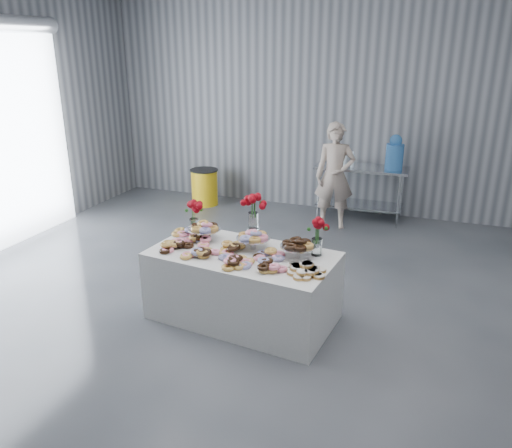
% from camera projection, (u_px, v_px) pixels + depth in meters
% --- Properties ---
extents(ground, '(9.00, 9.00, 0.00)m').
position_uv_depth(ground, '(226.00, 335.00, 5.07)').
color(ground, '#393B41').
rests_on(ground, ground).
extents(room_walls, '(8.04, 9.04, 4.02)m').
position_uv_depth(room_walls, '(194.00, 62.00, 4.33)').
color(room_walls, gray).
rests_on(room_walls, ground).
extents(display_table, '(2.00, 1.20, 0.75)m').
position_uv_depth(display_table, '(243.00, 286.00, 5.27)').
color(display_table, white).
rests_on(display_table, ground).
extents(prep_table, '(1.50, 0.60, 0.90)m').
position_uv_depth(prep_table, '(361.00, 183.00, 8.26)').
color(prep_table, silver).
rests_on(prep_table, ground).
extents(donut_mounds, '(1.88, 0.99, 0.09)m').
position_uv_depth(donut_mounds, '(241.00, 251.00, 5.09)').
color(donut_mounds, gold).
rests_on(donut_mounds, display_table).
extents(cake_stand_left, '(0.36, 0.36, 0.17)m').
position_uv_depth(cake_stand_left, '(204.00, 228.00, 5.46)').
color(cake_stand_left, silver).
rests_on(cake_stand_left, display_table).
extents(cake_stand_mid, '(0.36, 0.36, 0.17)m').
position_uv_depth(cake_stand_mid, '(253.00, 237.00, 5.21)').
color(cake_stand_mid, silver).
rests_on(cake_stand_mid, display_table).
extents(cake_stand_right, '(0.36, 0.36, 0.17)m').
position_uv_depth(cake_stand_right, '(298.00, 245.00, 4.99)').
color(cake_stand_right, silver).
rests_on(cake_stand_right, display_table).
extents(danish_pile, '(0.48, 0.48, 0.11)m').
position_uv_depth(danish_pile, '(305.00, 267.00, 4.69)').
color(danish_pile, white).
rests_on(danish_pile, display_table).
extents(bouquet_left, '(0.26, 0.26, 0.42)m').
position_uv_depth(bouquet_left, '(194.00, 209.00, 5.57)').
color(bouquet_left, white).
rests_on(bouquet_left, display_table).
extents(bouquet_right, '(0.26, 0.26, 0.42)m').
position_uv_depth(bouquet_right, '(318.00, 228.00, 5.00)').
color(bouquet_right, white).
rests_on(bouquet_right, display_table).
extents(bouquet_center, '(0.26, 0.26, 0.57)m').
position_uv_depth(bouquet_center, '(253.00, 208.00, 5.33)').
color(bouquet_center, silver).
rests_on(bouquet_center, display_table).
extents(water_jug, '(0.28, 0.28, 0.55)m').
position_uv_depth(water_jug, '(395.00, 154.00, 7.92)').
color(water_jug, '#428EE1').
rests_on(water_jug, prep_table).
extents(drink_bottles, '(0.54, 0.08, 0.27)m').
position_uv_depth(drink_bottles, '(342.00, 158.00, 8.14)').
color(drink_bottles, '#268C33').
rests_on(drink_bottles, prep_table).
extents(person, '(0.68, 0.52, 1.68)m').
position_uv_depth(person, '(335.00, 176.00, 7.83)').
color(person, '#CC8C93').
rests_on(person, ground).
extents(trash_barrel, '(0.51, 0.51, 0.66)m').
position_uv_depth(trash_barrel, '(205.00, 187.00, 9.11)').
color(trash_barrel, yellow).
rests_on(trash_barrel, ground).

